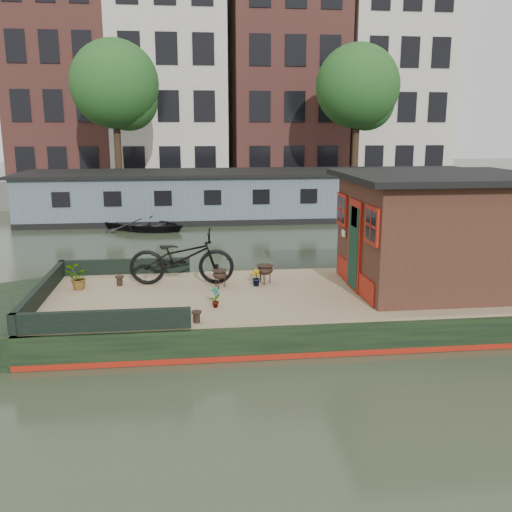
{
  "coord_description": "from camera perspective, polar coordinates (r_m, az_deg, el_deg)",
  "views": [
    {
      "loc": [
        -3.0,
        -11.25,
        4.0
      ],
      "look_at": [
        -1.59,
        0.5,
        1.32
      ],
      "focal_mm": 40.0,
      "sensor_mm": 36.0,
      "label": 1
    }
  ],
  "objects": [
    {
      "name": "townhouse_row",
      "position": [
        39.08,
        -2.28,
        18.48
      ],
      "size": [
        27.25,
        8.0,
        16.5
      ],
      "color": "brown",
      "rests_on": "ground"
    },
    {
      "name": "cabin",
      "position": [
        12.57,
        17.66,
        2.45
      ],
      "size": [
        4.0,
        3.5,
        2.42
      ],
      "color": "black",
      "rests_on": "houseboat_deck"
    },
    {
      "name": "ground",
      "position": [
        12.31,
        7.69,
        -6.31
      ],
      "size": [
        120.0,
        120.0,
        0.0
      ],
      "primitive_type": "plane",
      "color": "#29301E",
      "rests_on": "ground"
    },
    {
      "name": "tree_right",
      "position": [
        31.73,
        10.34,
        15.99
      ],
      "size": [
        4.4,
        4.4,
        7.4
      ],
      "color": "#332316",
      "rests_on": "quay"
    },
    {
      "name": "houseboat_hull",
      "position": [
        11.97,
        1.52,
        -5.37
      ],
      "size": [
        14.01,
        4.02,
        0.6
      ],
      "color": "black",
      "rests_on": "ground"
    },
    {
      "name": "bollard_stbd",
      "position": [
        10.09,
        -5.96,
        -6.07
      ],
      "size": [
        0.18,
        0.18,
        0.21
      ],
      "primitive_type": "cylinder",
      "color": "black",
      "rests_on": "houseboat_deck"
    },
    {
      "name": "bow_bulwark",
      "position": [
        11.88,
        -16.64,
        -3.29
      ],
      "size": [
        3.0,
        4.0,
        0.35
      ],
      "color": "black",
      "rests_on": "houseboat_deck"
    },
    {
      "name": "quay",
      "position": [
        32.09,
        -1.43,
        6.41
      ],
      "size": [
        60.0,
        6.0,
        0.9
      ],
      "primitive_type": "cube",
      "color": "#47443F",
      "rests_on": "ground"
    },
    {
      "name": "bollard_port",
      "position": [
        12.67,
        -13.48,
        -2.43
      ],
      "size": [
        0.19,
        0.19,
        0.21
      ],
      "primitive_type": "cylinder",
      "color": "black",
      "rests_on": "houseboat_deck"
    },
    {
      "name": "brazier_rear",
      "position": [
        12.17,
        -3.64,
        -2.29
      ],
      "size": [
        0.36,
        0.36,
        0.38
      ],
      "primitive_type": null,
      "rotation": [
        0.0,
        0.0,
        -0.01
      ],
      "color": "black",
      "rests_on": "houseboat_deck"
    },
    {
      "name": "brazier_front",
      "position": [
        12.46,
        0.9,
        -1.83
      ],
      "size": [
        0.5,
        0.5,
        0.42
      ],
      "primitive_type": null,
      "rotation": [
        0.0,
        0.0,
        0.35
      ],
      "color": "black",
      "rests_on": "houseboat_deck"
    },
    {
      "name": "potted_plant_a",
      "position": [
        10.84,
        -4.1,
        -4.12
      ],
      "size": [
        0.26,
        0.25,
        0.41
      ],
      "primitive_type": "imported",
      "rotation": [
        0.0,
        0.0,
        0.68
      ],
      "color": "brown",
      "rests_on": "houseboat_deck"
    },
    {
      "name": "far_houseboat",
      "position": [
        25.61,
        -0.06,
        5.97
      ],
      "size": [
        20.4,
        4.4,
        2.11
      ],
      "color": "slate",
      "rests_on": "ground"
    },
    {
      "name": "dinghy",
      "position": [
        23.06,
        -10.93,
        3.41
      ],
      "size": [
        4.04,
        3.65,
        0.69
      ],
      "primitive_type": "imported",
      "rotation": [
        0.0,
        0.0,
        1.08
      ],
      "color": "black",
      "rests_on": "ground"
    },
    {
      "name": "potted_plant_c",
      "position": [
        12.58,
        -17.45,
        -2.08
      ],
      "size": [
        0.55,
        0.51,
        0.51
      ],
      "primitive_type": "imported",
      "rotation": [
        0.0,
        0.0,
        3.43
      ],
      "color": "#B56034",
      "rests_on": "houseboat_deck"
    },
    {
      "name": "houseboat_deck",
      "position": [
        12.12,
        7.78,
        -3.51
      ],
      "size": [
        11.8,
        3.8,
        0.05
      ],
      "primitive_type": "cube",
      "color": "#927A5A",
      "rests_on": "houseboat_hull"
    },
    {
      "name": "tree_left",
      "position": [
        30.57,
        -13.66,
        15.98
      ],
      "size": [
        4.4,
        4.4,
        7.4
      ],
      "color": "#332316",
      "rests_on": "quay"
    },
    {
      "name": "potted_plant_b",
      "position": [
        12.28,
        -0.03,
        -2.18
      ],
      "size": [
        0.24,
        0.25,
        0.37
      ],
      "primitive_type": "imported",
      "rotation": [
        0.0,
        0.0,
        2.05
      ],
      "color": "brown",
      "rests_on": "houseboat_deck"
    },
    {
      "name": "bicycle",
      "position": [
        12.44,
        -7.44,
        -0.15
      ],
      "size": [
        2.31,
        0.94,
        1.18
      ],
      "primitive_type": "imported",
      "rotation": [
        0.0,
        0.0,
        1.5
      ],
      "color": "black",
      "rests_on": "houseboat_deck"
    }
  ]
}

